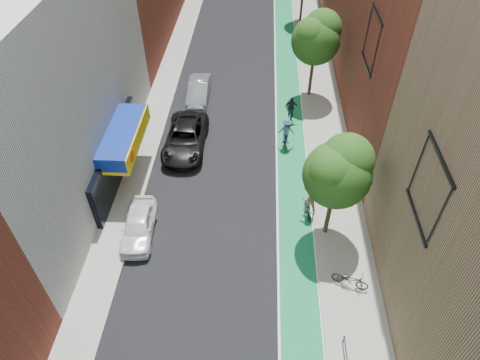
# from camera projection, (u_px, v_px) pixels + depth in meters

# --- Properties ---
(bike_lane) EXTENTS (2.00, 68.00, 0.01)m
(bike_lane) POSITION_uv_depth(u_px,v_px,m) (288.00, 82.00, 35.35)
(bike_lane) COLOR #168038
(bike_lane) RESTS_ON ground
(sidewalk_left) EXTENTS (2.00, 68.00, 0.15)m
(sidewalk_left) POSITION_uv_depth(u_px,v_px,m) (168.00, 78.00, 35.69)
(sidewalk_left) COLOR gray
(sidewalk_left) RESTS_ON ground
(sidewalk_right) EXTENTS (3.00, 68.00, 0.15)m
(sidewalk_right) POSITION_uv_depth(u_px,v_px,m) (318.00, 82.00, 35.21)
(sidewalk_right) COLOR gray
(sidewalk_right) RESTS_ON ground
(building_left_white) EXTENTS (8.00, 20.00, 12.00)m
(building_left_white) POSITION_uv_depth(u_px,v_px,m) (25.00, 92.00, 23.11)
(building_left_white) COLOR silver
(building_left_white) RESTS_ON ground
(tree_near) EXTENTS (3.40, 3.36, 6.42)m
(tree_near) POSITION_uv_depth(u_px,v_px,m) (339.00, 170.00, 20.51)
(tree_near) COLOR #332619
(tree_near) RESTS_ON ground
(tree_mid) EXTENTS (3.55, 3.53, 6.74)m
(tree_mid) POSITION_uv_depth(u_px,v_px,m) (317.00, 37.00, 30.49)
(tree_mid) COLOR #332619
(tree_mid) RESTS_ON ground
(parked_car_white) EXTENTS (1.89, 4.17, 1.39)m
(parked_car_white) POSITION_uv_depth(u_px,v_px,m) (139.00, 225.00, 23.20)
(parked_car_white) COLOR white
(parked_car_white) RESTS_ON ground
(parked_car_black) EXTENTS (2.65, 5.70, 1.58)m
(parked_car_black) POSITION_uv_depth(u_px,v_px,m) (185.00, 138.00, 28.61)
(parked_car_black) COLOR black
(parked_car_black) RESTS_ON ground
(parked_car_silver) EXTENTS (1.57, 4.39, 1.44)m
(parked_car_silver) POSITION_uv_depth(u_px,v_px,m) (199.00, 91.00, 33.04)
(parked_car_silver) COLOR #989CA1
(parked_car_silver) RESTS_ON ground
(cyclist_lane_near) EXTENTS (1.00, 1.52, 2.21)m
(cyclist_lane_near) POSITION_uv_depth(u_px,v_px,m) (309.00, 202.00, 24.01)
(cyclist_lane_near) COLOR black
(cyclist_lane_near) RESTS_ON ground
(cyclist_lane_mid) EXTENTS (1.00, 1.71, 1.98)m
(cyclist_lane_mid) POSITION_uv_depth(u_px,v_px,m) (291.00, 112.00, 30.86)
(cyclist_lane_mid) COLOR black
(cyclist_lane_mid) RESTS_ON ground
(cyclist_lane_far) EXTENTS (1.17, 1.82, 2.16)m
(cyclist_lane_far) POSITION_uv_depth(u_px,v_px,m) (286.00, 134.00, 28.63)
(cyclist_lane_far) COLOR black
(cyclist_lane_far) RESTS_ON ground
(parked_bike_far) EXTENTS (1.91, 1.18, 0.95)m
(parked_bike_far) POSITION_uv_depth(u_px,v_px,m) (350.00, 279.00, 20.78)
(parked_bike_far) COLOR black
(parked_bike_far) RESTS_ON sidewalk_right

